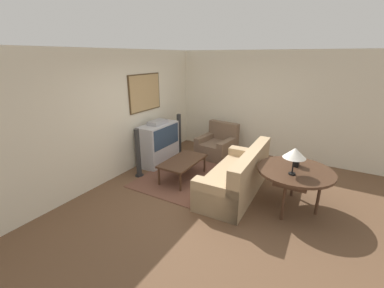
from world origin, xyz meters
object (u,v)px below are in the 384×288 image
object	(u,v)px
armchair	(217,146)
console_table	(295,173)
tv	(159,143)
speaker_tower_left	(138,154)
coffee_table	(183,162)
couch	(237,178)
mantel_clock	(297,160)
speaker_tower_right	(179,135)
table_lamp	(295,153)

from	to	relation	value
armchair	console_table	world-z (taller)	armchair
tv	speaker_tower_left	world-z (taller)	speaker_tower_left
coffee_table	speaker_tower_left	bearing A→B (deg)	112.95
tv	couch	distance (m)	2.26
couch	mantel_clock	world-z (taller)	mantel_clock
mantel_clock	speaker_tower_left	bearing A→B (deg)	99.75
speaker_tower_right	mantel_clock	bearing A→B (deg)	-109.41
couch	speaker_tower_left	world-z (taller)	speaker_tower_left
tv	speaker_tower_left	distance (m)	0.83
speaker_tower_left	mantel_clock	bearing A→B (deg)	-80.25
tv	coffee_table	bearing A→B (deg)	-114.23
speaker_tower_left	couch	bearing A→B (deg)	-79.67
table_lamp	speaker_tower_right	world-z (taller)	table_lamp
coffee_table	console_table	xyz separation A→B (m)	(-0.02, -2.27, 0.29)
table_lamp	mantel_clock	world-z (taller)	table_lamp
armchair	mantel_clock	distance (m)	2.67
armchair	speaker_tower_right	world-z (taller)	speaker_tower_right
armchair	coffee_table	xyz separation A→B (m)	(-1.61, 0.08, 0.12)
tv	table_lamp	size ratio (longest dim) A/B	2.40
table_lamp	coffee_table	bearing A→B (deg)	83.89
console_table	table_lamp	bearing A→B (deg)	173.03
console_table	mantel_clock	size ratio (longest dim) A/B	5.86
tv	mantel_clock	bearing A→B (deg)	-95.06
tv	armchair	bearing A→B (deg)	-42.03
coffee_table	console_table	distance (m)	2.29
tv	couch	bearing A→B (deg)	-101.14
table_lamp	speaker_tower_right	size ratio (longest dim) A/B	0.42
tv	speaker_tower_right	xyz separation A→B (m)	(0.83, -0.06, 0.00)
couch	coffee_table	world-z (taller)	couch
speaker_tower_right	console_table	bearing A→B (deg)	-111.96
couch	table_lamp	xyz separation A→B (m)	(-0.24, -1.01, 0.78)
speaker_tower_left	tv	bearing A→B (deg)	4.26
armchair	coffee_table	distance (m)	1.62
coffee_table	tv	bearing A→B (deg)	65.77
table_lamp	armchair	bearing A→B (deg)	49.39
console_table	speaker_tower_right	xyz separation A→B (m)	(1.28, 3.18, -0.16)
mantel_clock	coffee_table	bearing A→B (deg)	93.95
couch	coffee_table	xyz separation A→B (m)	(-0.00, 1.23, 0.07)
coffee_table	mantel_clock	world-z (taller)	mantel_clock
armchair	console_table	distance (m)	2.76
tv	console_table	xyz separation A→B (m)	(-0.46, -3.24, 0.16)
tv	armchair	distance (m)	1.60
armchair	console_table	bearing A→B (deg)	-29.77
speaker_tower_left	armchair	bearing A→B (deg)	-26.46
coffee_table	couch	bearing A→B (deg)	-89.80
console_table	mantel_clock	world-z (taller)	mantel_clock
couch	armchair	size ratio (longest dim) A/B	2.08
couch	speaker_tower_left	size ratio (longest dim) A/B	1.87
table_lamp	speaker_tower_right	distance (m)	3.55
tv	speaker_tower_right	distance (m)	0.83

